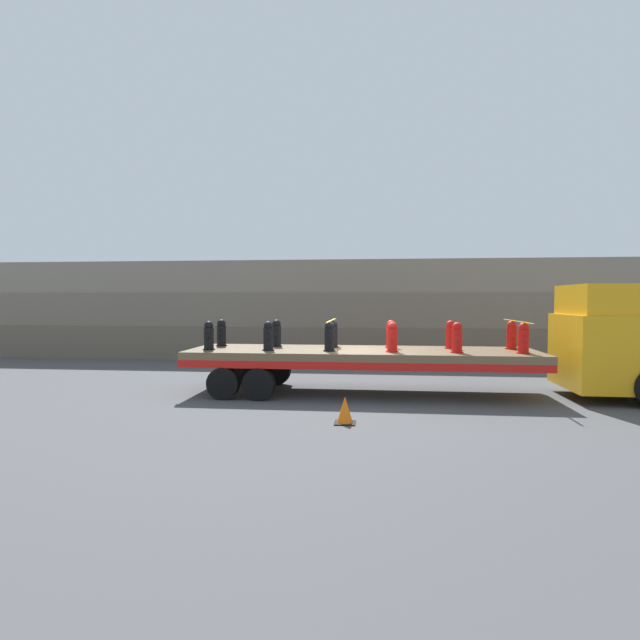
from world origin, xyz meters
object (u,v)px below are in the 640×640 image
truck_cab (616,342)px  fire_hydrant_red_far_3 (391,334)px  flatbed_trailer (345,357)px  fire_hydrant_black_near_0 (209,336)px  fire_hydrant_black_far_2 (333,334)px  fire_hydrant_red_far_4 (450,335)px  fire_hydrant_black_near_1 (268,336)px  fire_hydrant_black_near_2 (329,337)px  fire_hydrant_red_near_4 (457,338)px  fire_hydrant_red_far_5 (512,335)px  traffic_cone (345,410)px  fire_hydrant_black_far_0 (221,333)px  fire_hydrant_red_near_5 (523,339)px  fire_hydrant_black_far_1 (277,334)px  fire_hydrant_red_near_3 (392,337)px

truck_cab → fire_hydrant_red_far_3: truck_cab is taller
flatbed_trailer → fire_hydrant_red_far_3: size_ratio=11.94×
fire_hydrant_black_near_0 → fire_hydrant_black_far_2: same height
flatbed_trailer → fire_hydrant_red_far_3: fire_hydrant_red_far_3 is taller
fire_hydrant_red_far_4 → fire_hydrant_red_far_3: bearing=180.0°
fire_hydrant_red_far_3 → fire_hydrant_red_far_4: bearing=0.0°
fire_hydrant_black_near_1 → fire_hydrant_black_near_2: (1.67, 0.00, 0.00)m
fire_hydrant_red_near_4 → fire_hydrant_red_far_5: bearing=34.1°
fire_hydrant_red_near_4 → traffic_cone: bearing=-134.3°
fire_hydrant_black_near_0 → fire_hydrant_red_far_4: (6.68, 1.13, 0.00)m
truck_cab → flatbed_trailer: bearing=180.0°
fire_hydrant_red_far_3 → fire_hydrant_red_far_5: size_ratio=1.00×
fire_hydrant_black_far_0 → fire_hydrant_red_far_5: (8.35, 0.00, 0.00)m
fire_hydrant_red_far_3 → fire_hydrant_red_far_4: size_ratio=1.00×
fire_hydrant_red_near_5 → fire_hydrant_red_far_5: 1.13m
flatbed_trailer → fire_hydrant_black_near_1: fire_hydrant_black_near_1 is taller
fire_hydrant_black_far_1 → fire_hydrant_red_near_3: 3.53m
fire_hydrant_black_far_0 → fire_hydrant_red_far_4: bearing=0.0°
flatbed_trailer → traffic_cone: 3.47m
flatbed_trailer → fire_hydrant_black_far_2: fire_hydrant_black_far_2 is taller
fire_hydrant_black_far_2 → fire_hydrant_red_near_3: same height
fire_hydrant_black_near_2 → fire_hydrant_red_near_4: 3.34m
truck_cab → fire_hydrant_black_near_2: size_ratio=3.77×
fire_hydrant_black_near_2 → fire_hydrant_black_far_0: bearing=161.3°
flatbed_trailer → fire_hydrant_red_near_3: bearing=-24.0°
fire_hydrant_red_far_5 → fire_hydrant_black_far_2: bearing=180.0°
fire_hydrant_red_far_5 → traffic_cone: fire_hydrant_red_far_5 is taller
fire_hydrant_black_near_0 → fire_hydrant_black_far_2: (3.34, 1.13, 0.00)m
fire_hydrant_black_near_2 → traffic_cone: size_ratio=1.39×
fire_hydrant_black_near_2 → fire_hydrant_red_far_5: (5.01, 1.13, 0.00)m
flatbed_trailer → fire_hydrant_black_far_1: bearing=164.7°
fire_hydrant_red_far_5 → truck_cab: bearing=-12.7°
fire_hydrant_black_far_2 → fire_hydrant_red_far_4: same height
fire_hydrant_red_near_3 → fire_hydrant_black_far_0: bearing=167.3°
fire_hydrant_red_far_5 → fire_hydrant_red_near_3: bearing=-161.3°
fire_hydrant_black_far_2 → fire_hydrant_red_near_3: (1.67, -1.13, 0.00)m
fire_hydrant_black_far_0 → fire_hydrant_red_near_5: 8.43m
fire_hydrant_black_far_2 → fire_hydrant_red_near_4: size_ratio=1.00×
fire_hydrant_red_near_5 → fire_hydrant_black_far_0: bearing=172.3°
fire_hydrant_black_near_1 → fire_hydrant_red_far_4: bearing=12.7°
fire_hydrant_black_far_1 → fire_hydrant_red_near_4: bearing=-12.7°
fire_hydrant_black_near_0 → fire_hydrant_black_far_0: size_ratio=1.00×
fire_hydrant_black_far_0 → traffic_cone: bearing=-45.1°
truck_cab → flatbed_trailer: (-7.13, 0.00, -0.49)m
fire_hydrant_black_near_2 → fire_hydrant_red_near_4: (3.34, 0.00, 0.00)m
fire_hydrant_black_far_0 → fire_hydrant_black_far_1: bearing=0.0°
fire_hydrant_black_near_0 → fire_hydrant_black_near_2: 3.34m
fire_hydrant_black_far_1 → fire_hydrant_red_far_4: bearing=0.0°
fire_hydrant_black_far_0 → fire_hydrant_black_far_2: bearing=0.0°
fire_hydrant_red_near_3 → fire_hydrant_red_near_5: same height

